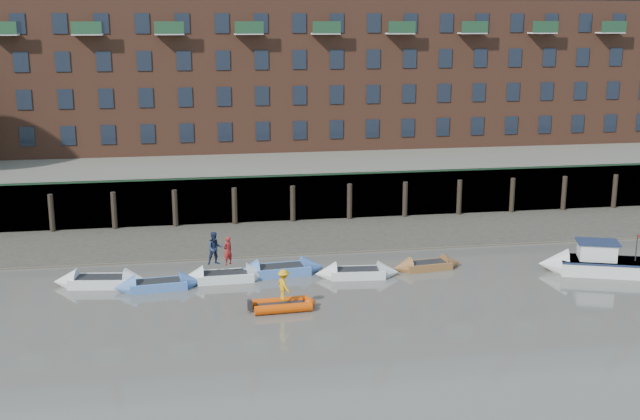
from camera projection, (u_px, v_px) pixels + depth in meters
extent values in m
plane|color=#58554D|center=(316.00, 349.00, 34.35)|extent=(220.00, 220.00, 0.00)
cube|color=#3D382F|center=(270.00, 238.00, 51.60)|extent=(110.00, 8.00, 0.50)
cube|color=#4C4336|center=(276.00, 253.00, 48.34)|extent=(110.00, 1.60, 0.10)
cube|color=#2D2A26|center=(263.00, 199.00, 55.44)|extent=(110.00, 0.80, 3.20)
cylinder|color=black|center=(52.00, 214.00, 52.60)|extent=(0.36, 0.36, 2.60)
cylinder|color=black|center=(114.00, 211.00, 53.25)|extent=(0.36, 0.36, 2.60)
cylinder|color=black|center=(175.00, 209.00, 53.91)|extent=(0.36, 0.36, 2.60)
cylinder|color=black|center=(235.00, 207.00, 54.56)|extent=(0.36, 0.36, 2.60)
cylinder|color=black|center=(293.00, 204.00, 55.22)|extent=(0.36, 0.36, 2.60)
cylinder|color=black|center=(350.00, 202.00, 55.87)|extent=(0.36, 0.36, 2.60)
cylinder|color=black|center=(405.00, 200.00, 56.53)|extent=(0.36, 0.36, 2.60)
cylinder|color=black|center=(459.00, 198.00, 57.18)|extent=(0.36, 0.36, 2.60)
cylinder|color=black|center=(512.00, 196.00, 57.84)|extent=(0.36, 0.36, 2.60)
cylinder|color=black|center=(564.00, 194.00, 58.49)|extent=(0.36, 0.36, 2.60)
cylinder|color=black|center=(615.00, 192.00, 59.15)|extent=(0.36, 0.36, 2.60)
cube|color=#264C2D|center=(263.00, 177.00, 54.77)|extent=(110.00, 0.06, 0.10)
cube|color=#5E594D|center=(247.00, 164.00, 68.47)|extent=(110.00, 28.00, 3.20)
cube|color=brown|center=(244.00, 74.00, 67.65)|extent=(80.00, 10.00, 12.00)
cube|color=black|center=(27.00, 137.00, 61.04)|extent=(1.10, 0.12, 1.50)
cube|color=black|center=(68.00, 136.00, 61.53)|extent=(1.10, 0.12, 1.50)
cube|color=black|center=(108.00, 135.00, 62.02)|extent=(1.10, 0.12, 1.50)
cube|color=black|center=(148.00, 134.00, 62.51)|extent=(1.10, 0.12, 1.50)
cube|color=black|center=(187.00, 133.00, 63.01)|extent=(1.10, 0.12, 1.50)
cube|color=black|center=(225.00, 132.00, 63.50)|extent=(1.10, 0.12, 1.50)
cube|color=black|center=(263.00, 131.00, 63.99)|extent=(1.10, 0.12, 1.50)
cube|color=black|center=(300.00, 130.00, 64.48)|extent=(1.10, 0.12, 1.50)
cube|color=black|center=(336.00, 129.00, 64.97)|extent=(1.10, 0.12, 1.50)
cube|color=black|center=(372.00, 128.00, 65.46)|extent=(1.10, 0.12, 1.50)
cube|color=black|center=(408.00, 128.00, 65.96)|extent=(1.10, 0.12, 1.50)
cube|color=black|center=(443.00, 127.00, 66.45)|extent=(1.10, 0.12, 1.50)
cube|color=black|center=(477.00, 126.00, 66.94)|extent=(1.10, 0.12, 1.50)
cube|color=black|center=(511.00, 125.00, 67.43)|extent=(1.10, 0.12, 1.50)
cube|color=black|center=(545.00, 124.00, 67.92)|extent=(1.10, 0.12, 1.50)
cube|color=black|center=(578.00, 124.00, 68.41)|extent=(1.10, 0.12, 1.50)
cube|color=black|center=(610.00, 123.00, 68.91)|extent=(1.10, 0.12, 1.50)
cube|color=black|center=(24.00, 100.00, 60.38)|extent=(1.10, 0.12, 1.50)
cube|color=black|center=(65.00, 99.00, 60.87)|extent=(1.10, 0.12, 1.50)
cube|color=black|center=(106.00, 98.00, 61.37)|extent=(1.10, 0.12, 1.50)
cube|color=black|center=(146.00, 98.00, 61.86)|extent=(1.10, 0.12, 1.50)
cube|color=black|center=(185.00, 97.00, 62.35)|extent=(1.10, 0.12, 1.50)
cube|color=black|center=(224.00, 96.00, 62.84)|extent=(1.10, 0.12, 1.50)
cube|color=black|center=(262.00, 96.00, 63.33)|extent=(1.10, 0.12, 1.50)
cube|color=black|center=(300.00, 95.00, 63.82)|extent=(1.10, 0.12, 1.50)
cube|color=black|center=(336.00, 95.00, 64.32)|extent=(1.10, 0.12, 1.50)
cube|color=black|center=(373.00, 94.00, 64.81)|extent=(1.10, 0.12, 1.50)
cube|color=black|center=(409.00, 93.00, 65.30)|extent=(1.10, 0.12, 1.50)
cube|color=black|center=(444.00, 93.00, 65.79)|extent=(1.10, 0.12, 1.50)
cube|color=black|center=(479.00, 92.00, 66.28)|extent=(1.10, 0.12, 1.50)
cube|color=black|center=(513.00, 92.00, 66.77)|extent=(1.10, 0.12, 1.50)
cube|color=black|center=(547.00, 91.00, 67.27)|extent=(1.10, 0.12, 1.50)
cube|color=black|center=(580.00, 91.00, 67.76)|extent=(1.10, 0.12, 1.50)
cube|color=black|center=(613.00, 90.00, 68.25)|extent=(1.10, 0.12, 1.50)
cube|color=black|center=(21.00, 62.00, 59.73)|extent=(1.10, 0.12, 1.50)
cube|color=black|center=(63.00, 62.00, 60.22)|extent=(1.10, 0.12, 1.50)
cube|color=black|center=(104.00, 61.00, 60.71)|extent=(1.10, 0.12, 1.50)
cube|color=black|center=(144.00, 61.00, 61.20)|extent=(1.10, 0.12, 1.50)
cube|color=black|center=(184.00, 61.00, 61.69)|extent=(1.10, 0.12, 1.50)
cube|color=black|center=(223.00, 60.00, 62.19)|extent=(1.10, 0.12, 1.50)
cube|color=black|center=(261.00, 60.00, 62.68)|extent=(1.10, 0.12, 1.50)
cube|color=black|center=(299.00, 60.00, 63.17)|extent=(1.10, 0.12, 1.50)
cube|color=black|center=(337.00, 59.00, 63.66)|extent=(1.10, 0.12, 1.50)
cube|color=black|center=(373.00, 59.00, 64.15)|extent=(1.10, 0.12, 1.50)
cube|color=black|center=(410.00, 59.00, 64.64)|extent=(1.10, 0.12, 1.50)
cube|color=black|center=(445.00, 58.00, 65.14)|extent=(1.10, 0.12, 1.50)
cube|color=black|center=(480.00, 58.00, 65.63)|extent=(1.10, 0.12, 1.50)
cube|color=black|center=(515.00, 58.00, 66.12)|extent=(1.10, 0.12, 1.50)
cube|color=black|center=(549.00, 57.00, 66.61)|extent=(1.10, 0.12, 1.50)
cube|color=black|center=(583.00, 57.00, 67.10)|extent=(1.10, 0.12, 1.50)
cube|color=black|center=(616.00, 57.00, 67.59)|extent=(1.10, 0.12, 1.50)
cube|color=black|center=(18.00, 23.00, 59.07)|extent=(1.10, 0.12, 1.50)
cube|color=black|center=(60.00, 23.00, 59.56)|extent=(1.10, 0.12, 1.50)
cube|color=black|center=(101.00, 23.00, 60.05)|extent=(1.10, 0.12, 1.50)
cube|color=black|center=(142.00, 23.00, 60.55)|extent=(1.10, 0.12, 1.50)
cube|color=black|center=(182.00, 23.00, 61.04)|extent=(1.10, 0.12, 1.50)
cube|color=black|center=(222.00, 23.00, 61.53)|extent=(1.10, 0.12, 1.50)
cube|color=black|center=(261.00, 23.00, 62.02)|extent=(1.10, 0.12, 1.50)
cube|color=black|center=(299.00, 23.00, 62.51)|extent=(1.10, 0.12, 1.50)
cube|color=black|center=(337.00, 23.00, 63.00)|extent=(1.10, 0.12, 1.50)
cube|color=black|center=(374.00, 23.00, 63.50)|extent=(1.10, 0.12, 1.50)
cube|color=black|center=(411.00, 23.00, 63.99)|extent=(1.10, 0.12, 1.50)
cube|color=black|center=(447.00, 23.00, 64.48)|extent=(1.10, 0.12, 1.50)
cube|color=black|center=(482.00, 23.00, 64.97)|extent=(1.10, 0.12, 1.50)
cube|color=black|center=(517.00, 23.00, 65.46)|extent=(1.10, 0.12, 1.50)
cube|color=black|center=(551.00, 23.00, 65.95)|extent=(1.10, 0.12, 1.50)
cube|color=black|center=(585.00, 23.00, 66.45)|extent=(1.10, 0.12, 1.50)
cube|color=black|center=(619.00, 23.00, 66.94)|extent=(1.10, 0.12, 1.50)
cube|color=silver|center=(101.00, 281.00, 42.36)|extent=(3.41, 1.92, 0.50)
cone|color=silver|center=(137.00, 281.00, 42.40)|extent=(1.46, 1.63, 1.46)
cone|color=silver|center=(66.00, 282.00, 42.32)|extent=(1.46, 1.63, 1.46)
cube|color=black|center=(101.00, 277.00, 42.30)|extent=(2.82, 1.48, 0.06)
cube|color=#466EB5|center=(158.00, 285.00, 41.89)|extent=(3.03, 1.60, 0.46)
cone|color=#466EB5|center=(191.00, 282.00, 42.32)|extent=(1.26, 1.42, 1.32)
cone|color=#466EB5|center=(125.00, 288.00, 41.45)|extent=(1.26, 1.42, 1.32)
cube|color=black|center=(158.00, 281.00, 41.84)|extent=(2.52, 1.22, 0.06)
cube|color=silver|center=(225.00, 277.00, 43.21)|extent=(3.05, 1.43, 0.47)
cone|color=silver|center=(258.00, 275.00, 43.54)|extent=(1.21, 1.39, 1.36)
cone|color=silver|center=(192.00, 278.00, 42.89)|extent=(1.21, 1.39, 1.36)
cube|color=black|center=(225.00, 273.00, 43.16)|extent=(2.54, 1.08, 0.06)
cube|color=#466EB5|center=(280.00, 270.00, 44.27)|extent=(3.32, 1.74, 0.50)
cone|color=#466EB5|center=(313.00, 267.00, 44.75)|extent=(1.38, 1.56, 1.45)
cone|color=#466EB5|center=(247.00, 273.00, 43.80)|extent=(1.38, 1.56, 1.45)
cube|color=black|center=(280.00, 266.00, 44.22)|extent=(2.76, 1.33, 0.06)
cube|color=silver|center=(357.00, 273.00, 43.82)|extent=(3.07, 1.61, 0.46)
cone|color=silver|center=(388.00, 272.00, 43.94)|extent=(1.27, 1.44, 1.34)
cone|color=silver|center=(326.00, 274.00, 43.69)|extent=(1.27, 1.44, 1.34)
cube|color=black|center=(357.00, 269.00, 43.77)|extent=(2.55, 1.23, 0.06)
cube|color=brown|center=(427.00, 265.00, 45.23)|extent=(2.77, 1.51, 0.41)
cone|color=brown|center=(452.00, 263.00, 45.66)|extent=(1.17, 1.31, 1.19)
cone|color=brown|center=(402.00, 268.00, 44.80)|extent=(1.17, 1.31, 1.19)
cube|color=black|center=(427.00, 262.00, 45.18)|extent=(2.30, 1.16, 0.06)
cylinder|color=#CD3E03|center=(280.00, 302.00, 39.39)|extent=(2.82, 0.62, 0.46)
cylinder|color=#CD3E03|center=(283.00, 309.00, 38.47)|extent=(2.82, 0.62, 0.46)
sphere|color=#CD3E03|center=(310.00, 303.00, 39.23)|extent=(0.53, 0.53, 0.53)
cube|color=black|center=(282.00, 305.00, 38.93)|extent=(2.37, 0.93, 0.16)
cube|color=silver|center=(603.00, 267.00, 44.33)|extent=(4.93, 3.27, 0.84)
cone|color=silver|center=(553.00, 264.00, 44.77)|extent=(2.09, 2.27, 1.86)
cube|color=#19233F|center=(603.00, 260.00, 44.25)|extent=(4.94, 3.30, 0.12)
cube|color=silver|center=(597.00, 251.00, 44.19)|extent=(2.30, 1.96, 0.93)
cube|color=#19233F|center=(598.00, 242.00, 44.07)|extent=(2.63, 2.23, 0.09)
imported|color=maroon|center=(228.00, 251.00, 42.86)|extent=(0.68, 0.64, 1.56)
imported|color=#19233F|center=(215.00, 248.00, 42.86)|extent=(0.99, 0.84, 1.79)
imported|color=orange|center=(284.00, 285.00, 38.64)|extent=(0.87, 1.14, 1.56)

